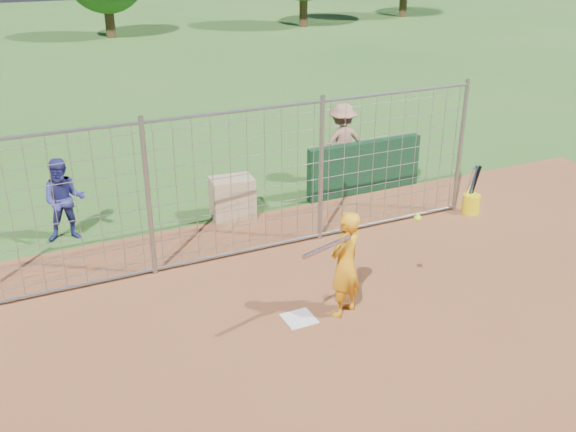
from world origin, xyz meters
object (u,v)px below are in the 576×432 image
batter (345,264)px  bucket_with_bats (471,201)px  equipment_bin (232,198)px  bystander_a (64,200)px  bystander_c (342,143)px

batter → bucket_with_bats: size_ratio=1.63×
equipment_bin → bystander_a: bearing=179.3°
bystander_c → bucket_with_bats: bearing=120.2°
equipment_bin → bystander_c: bearing=22.1°
bystander_a → bucket_with_bats: 7.59m
bystander_a → batter: bearing=-42.1°
bystander_c → batter: bearing=63.0°
batter → bystander_a: size_ratio=1.05×
bystander_a → equipment_bin: bystander_a is taller
bystander_a → bucket_with_bats: size_ratio=1.55×
bystander_a → equipment_bin: size_ratio=1.89×
bystander_c → bucket_with_bats: (1.40, -2.65, -0.62)m
batter → equipment_bin: (-0.22, 3.88, -0.39)m
bystander_c → bucket_with_bats: size_ratio=1.77×
bucket_with_bats → bystander_c: bearing=117.8°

